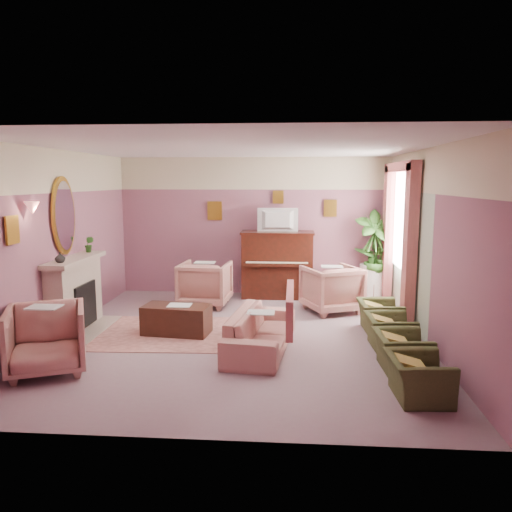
# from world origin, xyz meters

# --- Properties ---
(floor) EXTENTS (5.50, 6.00, 0.01)m
(floor) POSITION_xyz_m (0.00, 0.00, 0.00)
(floor) COLOR gray
(floor) RESTS_ON ground
(ceiling) EXTENTS (5.50, 6.00, 0.01)m
(ceiling) POSITION_xyz_m (0.00, 0.00, 2.80)
(ceiling) COLOR white
(ceiling) RESTS_ON wall_back
(wall_back) EXTENTS (5.50, 0.02, 2.80)m
(wall_back) POSITION_xyz_m (0.00, 3.00, 1.40)
(wall_back) COLOR #6F495F
(wall_back) RESTS_ON floor
(wall_front) EXTENTS (5.50, 0.02, 2.80)m
(wall_front) POSITION_xyz_m (0.00, -3.00, 1.40)
(wall_front) COLOR #6F495F
(wall_front) RESTS_ON floor
(wall_left) EXTENTS (0.02, 6.00, 2.80)m
(wall_left) POSITION_xyz_m (-2.75, 0.00, 1.40)
(wall_left) COLOR #6F495F
(wall_left) RESTS_ON floor
(wall_right) EXTENTS (0.02, 6.00, 2.80)m
(wall_right) POSITION_xyz_m (2.75, 0.00, 1.40)
(wall_right) COLOR #6F495F
(wall_right) RESTS_ON floor
(picture_rail_band) EXTENTS (5.50, 0.01, 0.65)m
(picture_rail_band) POSITION_xyz_m (0.00, 2.99, 2.47)
(picture_rail_band) COLOR beige
(picture_rail_band) RESTS_ON wall_back
(stripe_panel) EXTENTS (0.01, 3.00, 2.15)m
(stripe_panel) POSITION_xyz_m (2.73, 1.30, 1.07)
(stripe_panel) COLOR #A7B69D
(stripe_panel) RESTS_ON wall_right
(fireplace_surround) EXTENTS (0.30, 1.40, 1.10)m
(fireplace_surround) POSITION_xyz_m (-2.59, 0.20, 0.55)
(fireplace_surround) COLOR tan
(fireplace_surround) RESTS_ON floor
(fireplace_inset) EXTENTS (0.18, 0.72, 0.68)m
(fireplace_inset) POSITION_xyz_m (-2.49, 0.20, 0.40)
(fireplace_inset) COLOR black
(fireplace_inset) RESTS_ON floor
(fire_ember) EXTENTS (0.06, 0.54, 0.10)m
(fire_ember) POSITION_xyz_m (-2.45, 0.20, 0.22)
(fire_ember) COLOR #FF5300
(fire_ember) RESTS_ON floor
(mantel_shelf) EXTENTS (0.40, 1.55, 0.07)m
(mantel_shelf) POSITION_xyz_m (-2.56, 0.20, 1.12)
(mantel_shelf) COLOR tan
(mantel_shelf) RESTS_ON fireplace_surround
(hearth) EXTENTS (0.55, 1.50, 0.02)m
(hearth) POSITION_xyz_m (-2.39, 0.20, 0.01)
(hearth) COLOR tan
(hearth) RESTS_ON floor
(mirror_frame) EXTENTS (0.04, 0.72, 1.20)m
(mirror_frame) POSITION_xyz_m (-2.70, 0.20, 1.80)
(mirror_frame) COLOR #AB8024
(mirror_frame) RESTS_ON wall_left
(mirror_glass) EXTENTS (0.01, 0.60, 1.06)m
(mirror_glass) POSITION_xyz_m (-2.67, 0.20, 1.80)
(mirror_glass) COLOR silver
(mirror_glass) RESTS_ON wall_left
(sconce_shade) EXTENTS (0.20, 0.20, 0.16)m
(sconce_shade) POSITION_xyz_m (-2.62, -0.85, 1.98)
(sconce_shade) COLOR #F57F76
(sconce_shade) RESTS_ON wall_left
(piano) EXTENTS (1.40, 0.60, 1.30)m
(piano) POSITION_xyz_m (0.50, 2.68, 0.65)
(piano) COLOR #34130C
(piano) RESTS_ON floor
(piano_keyshelf) EXTENTS (1.30, 0.12, 0.06)m
(piano_keyshelf) POSITION_xyz_m (0.50, 2.33, 0.72)
(piano_keyshelf) COLOR #34130C
(piano_keyshelf) RESTS_ON piano
(piano_keys) EXTENTS (1.20, 0.08, 0.02)m
(piano_keys) POSITION_xyz_m (0.50, 2.33, 0.76)
(piano_keys) COLOR beige
(piano_keys) RESTS_ON piano
(piano_top) EXTENTS (1.45, 0.65, 0.04)m
(piano_top) POSITION_xyz_m (0.50, 2.68, 1.31)
(piano_top) COLOR #34130C
(piano_top) RESTS_ON piano
(television) EXTENTS (0.80, 0.12, 0.48)m
(television) POSITION_xyz_m (0.50, 2.63, 1.60)
(television) COLOR black
(television) RESTS_ON piano
(print_back_left) EXTENTS (0.30, 0.03, 0.38)m
(print_back_left) POSITION_xyz_m (-0.80, 2.96, 1.72)
(print_back_left) COLOR #AB8024
(print_back_left) RESTS_ON wall_back
(print_back_right) EXTENTS (0.26, 0.03, 0.34)m
(print_back_right) POSITION_xyz_m (1.55, 2.96, 1.78)
(print_back_right) COLOR #AB8024
(print_back_right) RESTS_ON wall_back
(print_back_mid) EXTENTS (0.22, 0.03, 0.26)m
(print_back_mid) POSITION_xyz_m (0.50, 2.96, 2.00)
(print_back_mid) COLOR #AB8024
(print_back_mid) RESTS_ON wall_back
(print_left_wall) EXTENTS (0.03, 0.28, 0.36)m
(print_left_wall) POSITION_xyz_m (-2.71, -1.20, 1.72)
(print_left_wall) COLOR #AB8024
(print_left_wall) RESTS_ON wall_left
(window_blind) EXTENTS (0.03, 1.40, 1.80)m
(window_blind) POSITION_xyz_m (2.70, 1.55, 1.70)
(window_blind) COLOR silver
(window_blind) RESTS_ON wall_right
(curtain_left) EXTENTS (0.16, 0.34, 2.60)m
(curtain_left) POSITION_xyz_m (2.62, 0.63, 1.30)
(curtain_left) COLOR #AD5757
(curtain_left) RESTS_ON floor
(curtain_right) EXTENTS (0.16, 0.34, 2.60)m
(curtain_right) POSITION_xyz_m (2.62, 2.47, 1.30)
(curtain_right) COLOR #AD5757
(curtain_right) RESTS_ON floor
(pelmet) EXTENTS (0.16, 2.20, 0.16)m
(pelmet) POSITION_xyz_m (2.62, 1.55, 2.56)
(pelmet) COLOR #AD5757
(pelmet) RESTS_ON wall_right
(mantel_plant) EXTENTS (0.16, 0.16, 0.28)m
(mantel_plant) POSITION_xyz_m (-2.55, 0.75, 1.29)
(mantel_plant) COLOR #28561C
(mantel_plant) RESTS_ON mantel_shelf
(mantel_vase) EXTENTS (0.16, 0.16, 0.16)m
(mantel_vase) POSITION_xyz_m (-2.55, -0.30, 1.23)
(mantel_vase) COLOR beige
(mantel_vase) RESTS_ON mantel_shelf
(area_rug) EXTENTS (2.57, 1.90, 0.01)m
(area_rug) POSITION_xyz_m (-0.89, 0.13, 0.01)
(area_rug) COLOR #AC6C65
(area_rug) RESTS_ON floor
(coffee_table) EXTENTS (1.05, 0.61, 0.45)m
(coffee_table) POSITION_xyz_m (-0.95, 0.09, 0.23)
(coffee_table) COLOR #341B12
(coffee_table) RESTS_ON floor
(table_paper) EXTENTS (0.35, 0.28, 0.01)m
(table_paper) POSITION_xyz_m (-0.90, 0.09, 0.46)
(table_paper) COLOR silver
(table_paper) RESTS_ON coffee_table
(sofa) EXTENTS (0.62, 1.87, 0.75)m
(sofa) POSITION_xyz_m (0.38, -0.52, 0.38)
(sofa) COLOR tan
(sofa) RESTS_ON floor
(sofa_throw) EXTENTS (0.09, 1.41, 0.52)m
(sofa_throw) POSITION_xyz_m (0.78, -0.52, 0.60)
(sofa_throw) COLOR #AD5757
(sofa_throw) RESTS_ON sofa
(floral_armchair_left) EXTENTS (0.89, 0.89, 0.92)m
(floral_armchair_left) POSITION_xyz_m (-0.83, 1.88, 0.46)
(floral_armchair_left) COLOR tan
(floral_armchair_left) RESTS_ON floor
(floral_armchair_right) EXTENTS (0.89, 0.89, 0.92)m
(floral_armchair_right) POSITION_xyz_m (1.51, 1.61, 0.46)
(floral_armchair_right) COLOR tan
(floral_armchair_right) RESTS_ON floor
(floral_armchair_front) EXTENTS (0.89, 0.89, 0.92)m
(floral_armchair_front) POSITION_xyz_m (-2.18, -1.54, 0.46)
(floral_armchair_front) COLOR tan
(floral_armchair_front) RESTS_ON floor
(olive_chair_a) EXTENTS (0.51, 0.72, 0.62)m
(olive_chair_a) POSITION_xyz_m (2.17, -1.96, 0.31)
(olive_chair_a) COLOR #3C4321
(olive_chair_a) RESTS_ON floor
(olive_chair_b) EXTENTS (0.51, 0.72, 0.62)m
(olive_chair_b) POSITION_xyz_m (2.17, -1.14, 0.31)
(olive_chair_b) COLOR #3C4321
(olive_chair_b) RESTS_ON floor
(olive_chair_c) EXTENTS (0.51, 0.72, 0.62)m
(olive_chair_c) POSITION_xyz_m (2.17, -0.32, 0.31)
(olive_chair_c) COLOR #3C4321
(olive_chair_c) RESTS_ON floor
(olive_chair_d) EXTENTS (0.51, 0.72, 0.62)m
(olive_chair_d) POSITION_xyz_m (2.17, 0.50, 0.31)
(olive_chair_d) COLOR #3C4321
(olive_chair_d) RESTS_ON floor
(side_table) EXTENTS (0.52, 0.52, 0.70)m
(side_table) POSITION_xyz_m (2.39, 2.64, 0.35)
(side_table) COLOR silver
(side_table) RESTS_ON floor
(side_plant_big) EXTENTS (0.30, 0.30, 0.34)m
(side_plant_big) POSITION_xyz_m (2.39, 2.64, 0.87)
(side_plant_big) COLOR #28561C
(side_plant_big) RESTS_ON side_table
(side_plant_small) EXTENTS (0.16, 0.16, 0.28)m
(side_plant_small) POSITION_xyz_m (2.51, 2.54, 0.84)
(side_plant_small) COLOR #28561C
(side_plant_small) RESTS_ON side_table
(palm_pot) EXTENTS (0.34, 0.34, 0.34)m
(palm_pot) POSITION_xyz_m (2.38, 2.55, 0.17)
(palm_pot) COLOR brown
(palm_pot) RESTS_ON floor
(palm_plant) EXTENTS (0.76, 0.76, 1.44)m
(palm_plant) POSITION_xyz_m (2.38, 2.55, 1.06)
(palm_plant) COLOR #28561C
(palm_plant) RESTS_ON palm_pot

